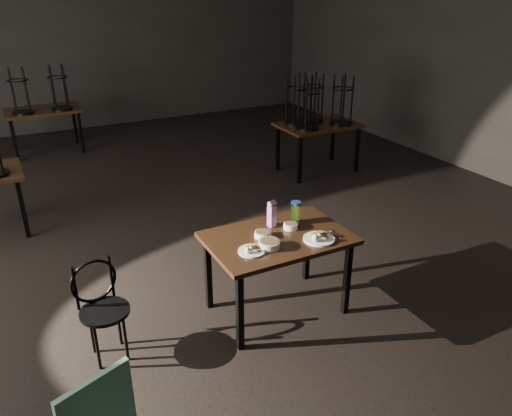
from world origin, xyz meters
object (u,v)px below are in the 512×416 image
bentwood_chair (101,302)px  main_table (278,244)px  water_bottle (296,212)px  juice_carton (272,214)px

bentwood_chair → main_table: bearing=-15.0°
water_bottle → bentwood_chair: 1.79m
main_table → bentwood_chair: bentwood_chair is taller
juice_carton → water_bottle: 0.23m
juice_carton → bentwood_chair: 1.58m
juice_carton → bentwood_chair: (-1.53, -0.06, -0.39)m
main_table → water_bottle: bearing=30.2°
water_bottle → bentwood_chair: (-1.75, -0.02, -0.38)m
juice_carton → bentwood_chair: juice_carton is taller
main_table → juice_carton: size_ratio=4.89×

